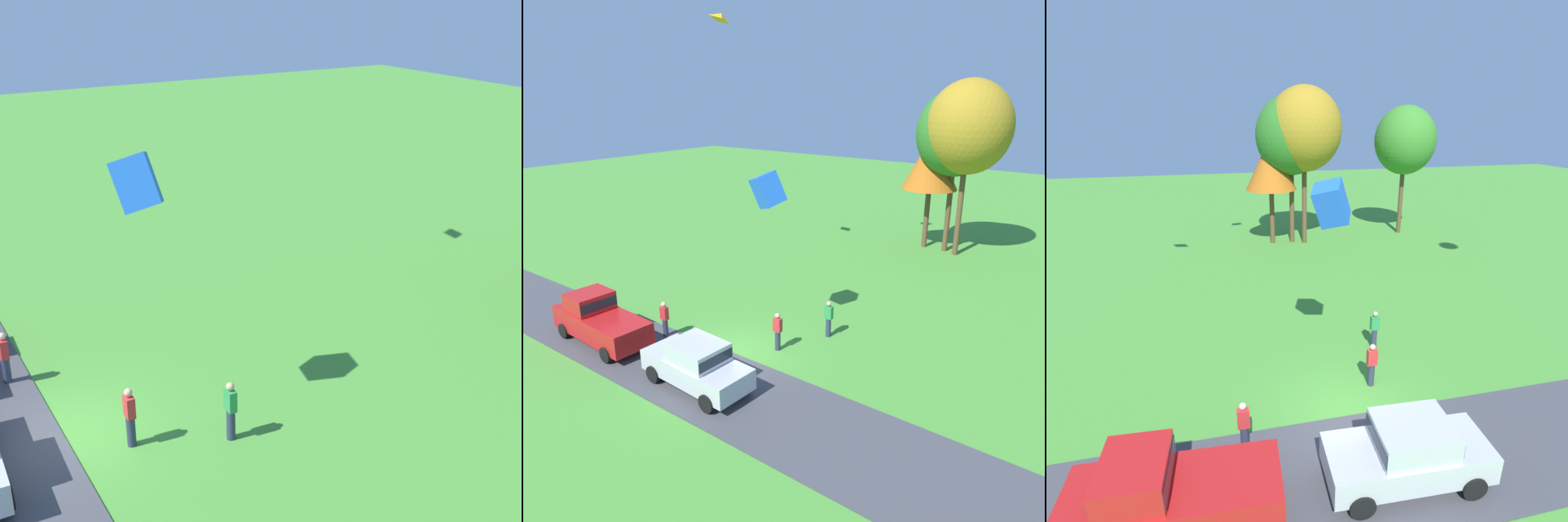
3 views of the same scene
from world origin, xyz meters
TOP-DOWN VIEW (x-y plane):
  - ground_plane at (0.00, 0.00)m, footprint 120.00×120.00m
  - pavement_strip at (0.00, -2.39)m, footprint 36.00×4.40m
  - car_pickup_mid_row at (-5.42, -2.87)m, footprint 5.09×2.26m
  - car_sedan_far_end at (0.73, -2.89)m, footprint 4.48×2.12m
  - person_watching_sky at (-3.46, -0.85)m, footprint 0.36×0.24m
  - person_on_lawn at (1.33, 1.25)m, footprint 0.36×0.24m
  - person_beside_suv at (2.40, 3.63)m, footprint 0.36×0.24m
  - tree_lone_near at (0.43, 19.59)m, footprint 3.74×3.74m
  - tree_right_of_center at (1.95, 19.51)m, footprint 5.12×5.12m
  - tree_left_of_center at (2.83, 19.08)m, footprint 5.39×5.39m
  - kite_box_mid_center at (-0.00, 2.34)m, footprint 1.61×1.47m
  - kite_diamond_over_trees at (-7.79, 8.16)m, footprint 1.41×1.39m

SIDE VIEW (x-z plane):
  - ground_plane at x=0.00m, z-range 0.00..0.00m
  - pavement_strip at x=0.00m, z-range 0.00..0.06m
  - person_watching_sky at x=-3.46m, z-range 0.02..1.73m
  - person_on_lawn at x=1.33m, z-range 0.02..1.73m
  - person_beside_suv at x=2.40m, z-range 0.02..1.73m
  - car_sedan_far_end at x=0.73m, z-range 0.12..1.96m
  - car_pickup_mid_row at x=-5.42m, z-range 0.04..2.18m
  - tree_lone_near at x=0.43m, z-range 2.04..9.95m
  - kite_box_mid_center at x=0.00m, z-range 5.78..7.51m
  - tree_right_of_center at x=1.95m, z-range 2.56..13.36m
  - tree_left_of_center at x=2.83m, z-range 2.70..14.07m
  - kite_diamond_over_trees at x=-7.79m, z-range 14.10..14.74m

